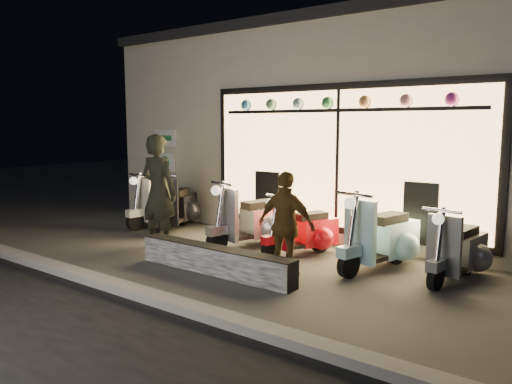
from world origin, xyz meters
TOP-DOWN VIEW (x-y plane):
  - ground at (0.00, 0.00)m, footprint 40.00×40.00m
  - kerb at (0.00, -2.00)m, footprint 40.00×0.25m
  - shop_building at (0.00, 4.98)m, footprint 10.20×6.23m
  - graffiti_barrier at (0.19, -0.65)m, footprint 2.69×0.28m
  - scooter_silver at (-0.35, 1.09)m, footprint 0.83×1.60m
  - scooter_red at (0.70, 1.11)m, footprint 0.80×1.38m
  - scooter_black at (-2.60, 1.32)m, footprint 0.95×1.58m
  - scooter_cream at (-2.96, 1.40)m, footprint 0.65×1.56m
  - scooter_blue at (2.03, 1.15)m, footprint 0.76×1.63m
  - scooter_grey at (3.09, 1.26)m, footprint 0.57×1.44m
  - man at (-1.60, -0.09)m, footprint 0.77×0.55m
  - woman at (1.12, -0.19)m, footprint 0.90×0.41m

SIDE VIEW (x-z plane):
  - ground at x=0.00m, z-range 0.00..0.00m
  - kerb at x=0.00m, z-range 0.00..0.12m
  - graffiti_barrier at x=0.19m, z-range 0.00..0.40m
  - scooter_red at x=0.70m, z-range -0.10..0.90m
  - scooter_grey at x=3.09m, z-range -0.10..0.93m
  - scooter_cream at x=-2.96m, z-range -0.11..1.00m
  - scooter_silver at x=-0.35m, z-range -0.11..1.03m
  - scooter_black at x=-2.60m, z-range -0.11..1.04m
  - scooter_blue at x=2.03m, z-range -0.11..1.05m
  - woman at x=1.12m, z-range 0.00..1.51m
  - man at x=-1.60m, z-range 0.00..1.99m
  - shop_building at x=0.00m, z-range 0.00..4.20m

